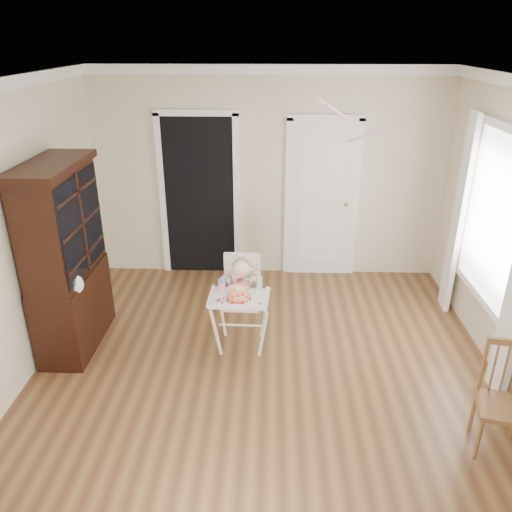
{
  "coord_description": "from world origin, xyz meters",
  "views": [
    {
      "loc": [
        0.05,
        -3.78,
        3.03
      ],
      "look_at": [
        -0.09,
        0.57,
        1.08
      ],
      "focal_mm": 35.0,
      "sensor_mm": 36.0,
      "label": 1
    }
  ],
  "objects_px": {
    "china_cabinet": "(66,259)",
    "dining_chair": "(502,403)",
    "high_chair": "(241,293)",
    "sippy_cup": "(221,285)",
    "cake": "(238,293)"
  },
  "relations": [
    {
      "from": "china_cabinet",
      "to": "dining_chair",
      "type": "height_order",
      "value": "china_cabinet"
    },
    {
      "from": "high_chair",
      "to": "china_cabinet",
      "type": "bearing_deg",
      "value": -178.36
    },
    {
      "from": "high_chair",
      "to": "sippy_cup",
      "type": "xyz_separation_m",
      "value": [
        -0.18,
        -0.13,
        0.15
      ]
    },
    {
      "from": "cake",
      "to": "sippy_cup",
      "type": "height_order",
      "value": "sippy_cup"
    },
    {
      "from": "high_chair",
      "to": "cake",
      "type": "distance_m",
      "value": 0.29
    },
    {
      "from": "sippy_cup",
      "to": "china_cabinet",
      "type": "distance_m",
      "value": 1.57
    },
    {
      "from": "high_chair",
      "to": "cake",
      "type": "bearing_deg",
      "value": -90.3
    },
    {
      "from": "dining_chair",
      "to": "china_cabinet",
      "type": "bearing_deg",
      "value": 173.71
    },
    {
      "from": "sippy_cup",
      "to": "china_cabinet",
      "type": "height_order",
      "value": "china_cabinet"
    },
    {
      "from": "cake",
      "to": "china_cabinet",
      "type": "distance_m",
      "value": 1.76
    },
    {
      "from": "high_chair",
      "to": "dining_chair",
      "type": "relative_size",
      "value": 1.11
    },
    {
      "from": "high_chair",
      "to": "dining_chair",
      "type": "bearing_deg",
      "value": -30.49
    },
    {
      "from": "cake",
      "to": "dining_chair",
      "type": "bearing_deg",
      "value": -27.05
    },
    {
      "from": "high_chair",
      "to": "sippy_cup",
      "type": "distance_m",
      "value": 0.27
    },
    {
      "from": "sippy_cup",
      "to": "china_cabinet",
      "type": "xyz_separation_m",
      "value": [
        -1.56,
        0.14,
        0.2
      ]
    }
  ]
}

